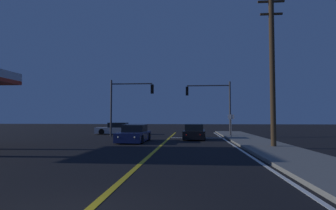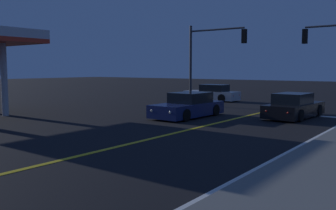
% 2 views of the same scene
% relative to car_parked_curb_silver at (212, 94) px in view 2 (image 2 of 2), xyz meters
% --- Properties ---
extents(lane_line_center, '(0.20, 38.36, 0.01)m').
position_rel_car_parked_curb_silver_xyz_m(lane_line_center, '(6.59, -14.87, -0.58)').
color(lane_line_center, gold).
rests_on(lane_line_center, ground).
extents(lane_line_edge_right, '(0.16, 38.36, 0.01)m').
position_rel_car_parked_curb_silver_xyz_m(lane_line_edge_right, '(11.50, -14.87, -0.58)').
color(lane_line_edge_right, white).
rests_on(lane_line_edge_right, ground).
extents(stop_bar, '(5.16, 0.50, 0.01)m').
position_rel_car_parked_curb_silver_xyz_m(stop_bar, '(9.17, -5.09, -0.58)').
color(stop_bar, white).
rests_on(stop_bar, ground).
extents(car_parked_curb_silver, '(4.58, 1.84, 1.34)m').
position_rel_car_parked_curb_silver_xyz_m(car_parked_curb_silver, '(0.00, 0.00, 0.00)').
color(car_parked_curb_silver, '#B2B5BA').
rests_on(car_parked_curb_silver, ground).
extents(car_mid_block_black, '(2.05, 4.72, 1.34)m').
position_rel_car_parked_curb_silver_xyz_m(car_mid_block_black, '(8.91, -6.58, 0.00)').
color(car_mid_block_black, black).
rests_on(car_mid_block_black, ground).
extents(car_lead_oncoming_navy, '(2.06, 4.72, 1.34)m').
position_rel_car_parked_curb_silver_xyz_m(car_lead_oncoming_navy, '(4.18, -9.77, 0.00)').
color(car_lead_oncoming_navy, navy).
rests_on(car_lead_oncoming_navy, ground).
extents(traffic_signal_far_left, '(4.38, 0.28, 5.69)m').
position_rel_car_parked_curb_silver_xyz_m(traffic_signal_far_left, '(2.21, -4.19, 3.24)').
color(traffic_signal_far_left, '#38383D').
rests_on(traffic_signal_far_left, ground).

